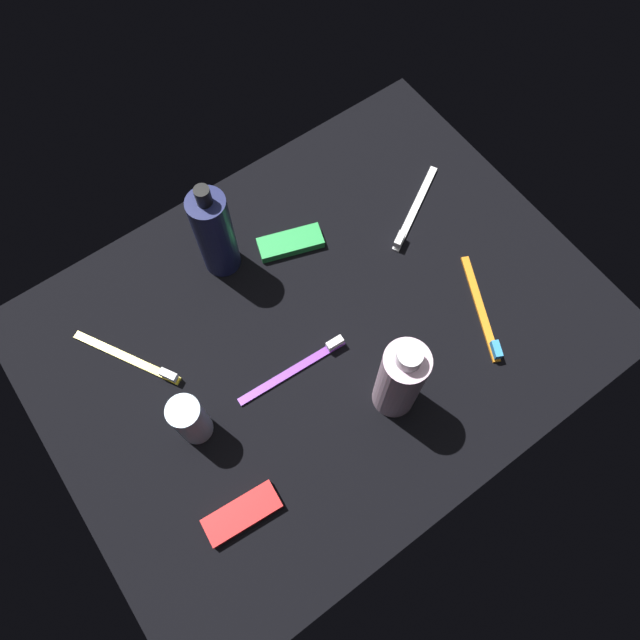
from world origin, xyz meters
TOP-DOWN VIEW (x-y plane):
  - ground_plane at (0.00, 0.00)cm, footprint 84.00×64.00cm
  - lotion_bottle at (5.85, -18.49)cm, footprint 5.72×5.72cm
  - bodywash_bottle at (-2.22, 15.04)cm, footprint 6.07×6.07cm
  - deodorant_stick at (23.22, 2.41)cm, footprint 4.56×4.56cm
  - toothbrush_white at (-24.54, -7.68)cm, footprint 16.24×9.93cm
  - toothbrush_purple at (6.28, 3.39)cm, footprint 18.04×2.25cm
  - toothbrush_yellow at (25.69, -11.87)cm, footprint 9.98×16.22cm
  - toothbrush_orange at (-21.53, 12.81)cm, footprint 8.92×16.72cm
  - snack_bar_red at (24.28, 15.98)cm, footprint 10.72×4.92cm
  - snack_bar_green at (-4.63, -14.59)cm, footprint 11.13×7.13cm

SIDE VIEW (x-z plane):
  - ground_plane at x=0.00cm, z-range -1.20..0.00cm
  - toothbrush_white at x=-24.54cm, z-range -0.44..1.66cm
  - toothbrush_purple at x=6.28cm, z-range -0.44..1.66cm
  - toothbrush_yellow at x=25.69cm, z-range -0.44..1.66cm
  - toothbrush_orange at x=-21.53cm, z-range -0.44..1.66cm
  - snack_bar_red at x=24.28cm, z-range 0.00..1.50cm
  - snack_bar_green at x=-4.63cm, z-range 0.00..1.50cm
  - deodorant_stick at x=23.22cm, z-range 0.00..10.14cm
  - bodywash_bottle at x=-2.22cm, z-range -0.77..17.52cm
  - lotion_bottle at x=5.85cm, z-range -1.16..17.97cm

